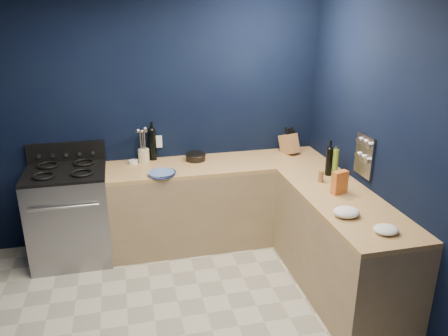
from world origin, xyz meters
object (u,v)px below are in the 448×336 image
object	(u,v)px
gas_range	(71,216)
knife_block	(289,144)
crouton_bag	(340,182)
plate_stack	(161,174)
utensil_crock	(144,156)

from	to	relation	value
gas_range	knife_block	bearing A→B (deg)	3.54
crouton_bag	plate_stack	bearing A→B (deg)	135.47
plate_stack	crouton_bag	world-z (taller)	crouton_bag
gas_range	knife_block	size ratio (longest dim) A/B	4.31
plate_stack	knife_block	size ratio (longest dim) A/B	1.20
gas_range	crouton_bag	xyz separation A→B (m)	(2.37, -1.01, 0.54)
plate_stack	gas_range	bearing A→B (deg)	166.88
gas_range	crouton_bag	size ratio (longest dim) A/B	4.47
gas_range	utensil_crock	world-z (taller)	utensil_crock
plate_stack	utensil_crock	bearing A→B (deg)	108.32
plate_stack	crouton_bag	bearing A→B (deg)	-28.62
utensil_crock	crouton_bag	size ratio (longest dim) A/B	0.70
utensil_crock	knife_block	size ratio (longest dim) A/B	0.67
utensil_crock	crouton_bag	bearing A→B (deg)	-37.19
plate_stack	knife_block	world-z (taller)	knife_block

